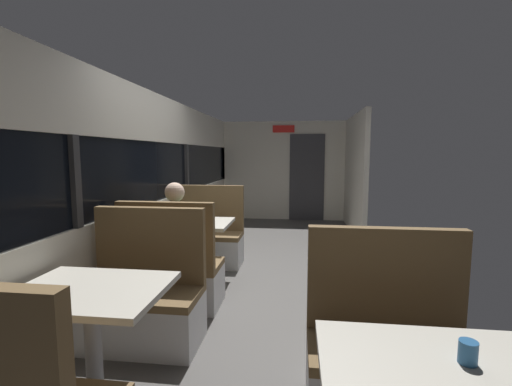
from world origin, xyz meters
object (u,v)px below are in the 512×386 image
bench_front_aisle_facing_entry (389,363)px  coffee_cup_primary (468,352)px  bench_mid_window_facing_end (173,275)px  bench_near_window_facing_entry (143,303)px  dining_table_near_window (91,303)px  seated_passenger (175,253)px  dining_table_mid_window (193,230)px  bench_mid_window_facing_entry (208,241)px

bench_front_aisle_facing_entry → coffee_cup_primary: size_ratio=12.22×
bench_mid_window_facing_end → coffee_cup_primary: size_ratio=12.22×
bench_front_aisle_facing_entry → bench_mid_window_facing_end: bearing=144.5°
bench_front_aisle_facing_entry → bench_near_window_facing_entry: bearing=161.5°
dining_table_near_window → coffee_cup_primary: bearing=-15.7°
bench_mid_window_facing_end → seated_passenger: seated_passenger is taller
dining_table_near_window → bench_front_aisle_facing_entry: bench_front_aisle_facing_entry is taller
dining_table_near_window → bench_mid_window_facing_end: bench_mid_window_facing_end is taller
dining_table_mid_window → dining_table_near_window: bearing=-90.0°
bench_near_window_facing_entry → dining_table_near_window: bearing=-90.0°
dining_table_near_window → dining_table_mid_window: size_ratio=1.00×
bench_mid_window_facing_entry → bench_mid_window_facing_end: bearing=-90.0°
dining_table_mid_window → seated_passenger: bearing=-90.0°
bench_mid_window_facing_end → bench_front_aisle_facing_entry: bearing=-35.5°
bench_mid_window_facing_end → bench_mid_window_facing_entry: same height
dining_table_near_window → bench_mid_window_facing_end: bearing=90.0°
bench_mid_window_facing_entry → coffee_cup_primary: 3.85m
bench_near_window_facing_entry → dining_table_mid_window: 1.41m
bench_mid_window_facing_entry → coffee_cup_primary: (1.91, -3.31, 0.46)m
coffee_cup_primary → seated_passenger: bearing=133.9°
dining_table_mid_window → bench_front_aisle_facing_entry: size_ratio=0.82×
bench_mid_window_facing_entry → bench_front_aisle_facing_entry: (1.79, -2.68, 0.00)m
bench_near_window_facing_entry → bench_front_aisle_facing_entry: same height
bench_near_window_facing_entry → bench_mid_window_facing_end: 0.68m
dining_table_mid_window → seated_passenger: seated_passenger is taller
bench_mid_window_facing_entry → seated_passenger: (0.00, -1.33, 0.21)m
dining_table_near_window → bench_mid_window_facing_entry: bearing=90.0°
bench_mid_window_facing_entry → seated_passenger: size_ratio=0.87×
dining_table_mid_window → bench_front_aisle_facing_entry: (1.79, -1.98, -0.31)m
bench_mid_window_facing_end → seated_passenger: bearing=90.0°
dining_table_mid_window → bench_mid_window_facing_entry: (0.00, 0.70, -0.31)m
coffee_cup_primary → dining_table_near_window: bearing=164.3°
bench_mid_window_facing_end → coffee_cup_primary: 2.74m
dining_table_mid_window → bench_mid_window_facing_entry: bench_mid_window_facing_entry is taller
dining_table_near_window → bench_mid_window_facing_entry: size_ratio=0.82×
bench_near_window_facing_entry → seated_passenger: (0.00, 0.75, 0.21)m
bench_mid_window_facing_entry → bench_near_window_facing_entry: bearing=-90.0°
bench_near_window_facing_entry → bench_mid_window_facing_end: same height
dining_table_near_window → bench_near_window_facing_entry: size_ratio=0.82×
seated_passenger → coffee_cup_primary: size_ratio=14.00×
bench_mid_window_facing_end → bench_mid_window_facing_entry: (0.00, 1.40, 0.00)m
bench_mid_window_facing_end → seated_passenger: size_ratio=0.87×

